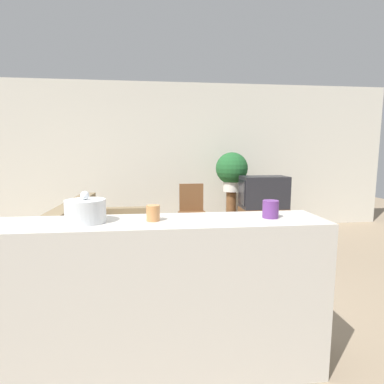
{
  "coord_description": "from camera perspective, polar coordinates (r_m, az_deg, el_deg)",
  "views": [
    {
      "loc": [
        0.05,
        -2.22,
        1.44
      ],
      "look_at": [
        0.56,
        2.17,
        0.85
      ],
      "focal_mm": 28.0,
      "sensor_mm": 36.0,
      "label": 1
    }
  ],
  "objects": [
    {
      "name": "candle_jar",
      "position": [
        1.86,
        -7.42,
        -4.0
      ],
      "size": [
        0.08,
        0.08,
        0.1
      ],
      "color": "#C6844C",
      "rests_on": "foreground_counter"
    },
    {
      "name": "wooden_chair",
      "position": [
        4.85,
        0.03,
        -3.37
      ],
      "size": [
        0.44,
        0.44,
        0.93
      ],
      "color": "brown",
      "rests_on": "ground_plane"
    },
    {
      "name": "decorative_bowl",
      "position": [
        1.91,
        -19.62,
        -3.4
      ],
      "size": [
        0.24,
        0.24,
        0.19
      ],
      "color": "silver",
      "rests_on": "foreground_counter"
    },
    {
      "name": "television",
      "position": [
        4.94,
        13.46,
        -0.01
      ],
      "size": [
        0.73,
        0.42,
        0.51
      ],
      "color": "#232328",
      "rests_on": "tv_stand"
    },
    {
      "name": "couch",
      "position": [
        4.03,
        -17.02,
        -9.56
      ],
      "size": [
        1.0,
        2.05,
        0.81
      ],
      "color": "#847051",
      "rests_on": "ground_plane"
    },
    {
      "name": "tv_stand",
      "position": [
        5.03,
        13.34,
        -5.99
      ],
      "size": [
        0.73,
        0.45,
        0.55
      ],
      "color": "brown",
      "rests_on": "ground_plane"
    },
    {
      "name": "potted_plant",
      "position": [
        5.24,
        7.57,
        4.23
      ],
      "size": [
        0.55,
        0.55,
        0.68
      ],
      "color": "white",
      "rests_on": "plant_stand"
    },
    {
      "name": "coffee_tin",
      "position": [
        1.99,
        14.73,
        -3.18
      ],
      "size": [
        0.1,
        0.1,
        0.11
      ],
      "color": "#66337F",
      "rests_on": "foreground_counter"
    },
    {
      "name": "plant_stand",
      "position": [
        5.34,
        7.43,
        -3.91
      ],
      "size": [
        0.18,
        0.18,
        0.76
      ],
      "color": "brown",
      "rests_on": "ground_plane"
    },
    {
      "name": "foreground_counter",
      "position": [
        2.05,
        -7.69,
        -19.5
      ],
      "size": [
        2.21,
        0.44,
        1.02
      ],
      "color": "beige",
      "rests_on": "ground_plane"
    },
    {
      "name": "wall_back",
      "position": [
        5.65,
        -7.13,
        6.64
      ],
      "size": [
        9.0,
        0.06,
        2.7
      ],
      "color": "beige",
      "rests_on": "ground_plane"
    },
    {
      "name": "ground_plane",
      "position": [
        2.65,
        -7.3,
        -25.44
      ],
      "size": [
        14.0,
        14.0,
        0.0
      ],
      "primitive_type": "plane",
      "color": "gray"
    }
  ]
}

